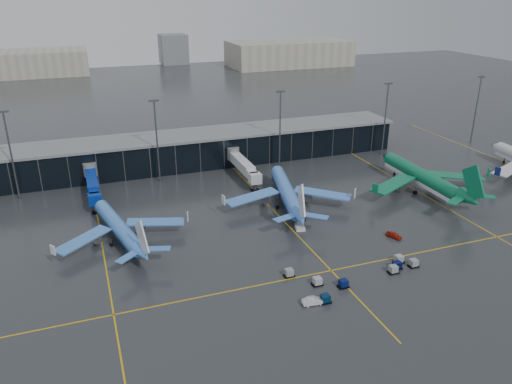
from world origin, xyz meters
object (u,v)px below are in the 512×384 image
object	(u,v)px
airliner_aer_lingus	(422,168)
service_van_red	(394,235)
airliner_arkefly	(118,219)
airliner_klm_near	(287,183)
baggage_carts	(361,274)
service_van_white	(314,301)
mobile_airstair	(300,226)

from	to	relation	value
airliner_aer_lingus	service_van_red	distance (m)	34.47
airliner_arkefly	airliner_aer_lingus	distance (m)	86.93
airliner_klm_near	airliner_aer_lingus	world-z (taller)	airliner_aer_lingus
airliner_aer_lingus	baggage_carts	xyz separation A→B (m)	(-41.55, -35.81, -6.23)
airliner_arkefly	service_van_white	bearing A→B (deg)	-62.81
airliner_arkefly	service_van_red	size ratio (longest dim) A/B	9.51
airliner_klm_near	baggage_carts	xyz separation A→B (m)	(-0.08, -39.40, -5.69)
airliner_klm_near	mobile_airstair	xyz separation A→B (m)	(-2.61, -14.76, -5.68)
service_van_red	service_van_white	distance (m)	35.10
baggage_carts	service_van_white	world-z (taller)	baggage_carts
airliner_klm_near	service_van_red	world-z (taller)	airliner_klm_near
airliner_arkefly	airliner_klm_near	size ratio (longest dim) A/B	0.89
baggage_carts	airliner_arkefly	bearing A→B (deg)	143.23
airliner_aer_lingus	service_van_red	bearing A→B (deg)	-135.65
airliner_aer_lingus	baggage_carts	bearing A→B (deg)	-137.85
airliner_klm_near	service_van_white	xyz separation A→B (m)	(-13.51, -44.60, -5.71)
airliner_klm_near	mobile_airstair	bearing A→B (deg)	-87.10
airliner_klm_near	mobile_airstair	distance (m)	16.03
airliner_klm_near	service_van_red	size ratio (longest dim) A/B	10.70
mobile_airstair	service_van_white	bearing A→B (deg)	-95.04
airliner_klm_near	airliner_aer_lingus	xyz separation A→B (m)	(41.48, -3.59, 0.53)
airliner_arkefly	baggage_carts	bearing A→B (deg)	-48.81
airliner_aer_lingus	service_van_white	distance (m)	68.88
service_van_red	baggage_carts	bearing A→B (deg)	-167.32
airliner_aer_lingus	baggage_carts	distance (m)	55.20
service_van_red	service_van_white	bearing A→B (deg)	-173.83
airliner_arkefly	airliner_klm_near	bearing A→B (deg)	-5.12
mobile_airstair	airliner_klm_near	bearing A→B (deg)	94.99
baggage_carts	service_van_red	xyz separation A→B (m)	(16.75, 12.72, -0.09)
service_van_red	mobile_airstair	bearing A→B (deg)	123.75
baggage_carts	service_van_red	world-z (taller)	baggage_carts
service_van_red	airliner_klm_near	bearing A→B (deg)	97.47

